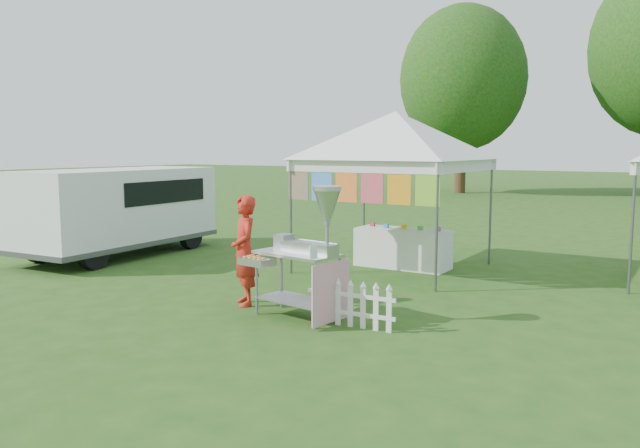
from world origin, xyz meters
The scene contains 8 objects.
ground centered at (0.00, 0.00, 0.00)m, with size 120.00×120.00×0.00m, color #224915.
canopy_main centered at (0.00, 3.49, 2.99)m, with size 4.24×4.24×3.45m.
tree_left centered at (-6.00, 24.00, 5.83)m, with size 6.40×6.40×9.53m.
donut_cart centered at (0.59, -0.43, 1.07)m, with size 1.41×0.87×1.82m.
vendor centered at (-0.65, -0.21, 0.81)m, with size 0.59×0.39×1.62m, color red.
cargo_van centered at (-5.69, 1.83, 1.00)m, with size 2.09×4.59×1.86m.
picket_fence centered at (1.24, -0.39, 0.29)m, with size 1.26×0.09×0.56m.
display_table centered at (0.08, 3.71, 0.38)m, with size 1.80×0.70×0.75m, color white.
Camera 1 is at (5.10, -7.27, 2.30)m, focal length 35.00 mm.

